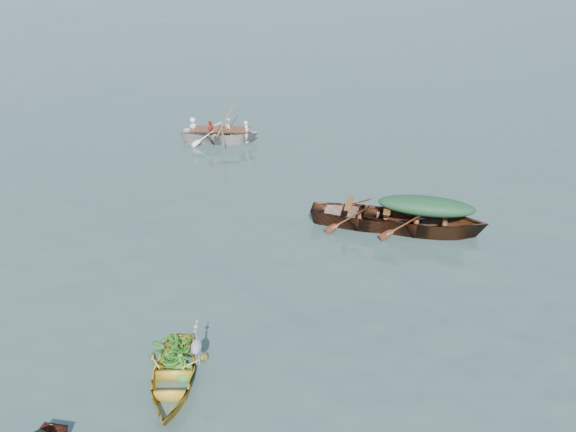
# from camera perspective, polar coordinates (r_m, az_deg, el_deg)

# --- Properties ---
(ground) EXTENTS (140.00, 140.00, 0.00)m
(ground) POSITION_cam_1_polar(r_m,az_deg,el_deg) (13.72, 0.93, -10.24)
(ground) COLOR #31453F
(ground) RESTS_ON ground
(yellow_dinghy) EXTENTS (1.34, 3.06, 0.82)m
(yellow_dinghy) POSITION_cam_1_polar(r_m,az_deg,el_deg) (12.40, -11.55, -16.47)
(yellow_dinghy) COLOR gold
(yellow_dinghy) RESTS_ON ground
(green_tarp_boat) EXTENTS (5.33, 2.65, 1.24)m
(green_tarp_boat) POSITION_cam_1_polar(r_m,az_deg,el_deg) (17.34, 13.52, -1.59)
(green_tarp_boat) COLOR #42200F
(green_tarp_boat) RESTS_ON ground
(open_wooden_boat) EXTENTS (4.98, 2.52, 1.14)m
(open_wooden_boat) POSITION_cam_1_polar(r_m,az_deg,el_deg) (17.32, 7.97, -1.01)
(open_wooden_boat) COLOR #532714
(open_wooden_boat) RESTS_ON ground
(rowed_boat) EXTENTS (4.43, 1.52, 1.05)m
(rowed_boat) POSITION_cam_1_polar(r_m,az_deg,el_deg) (23.22, -6.85, 7.49)
(rowed_boat) COLOR white
(rowed_boat) RESTS_ON ground
(green_tarp_cover) EXTENTS (2.93, 1.45, 0.52)m
(green_tarp_cover) POSITION_cam_1_polar(r_m,az_deg,el_deg) (16.90, 13.87, 0.94)
(green_tarp_cover) COLOR #17391F
(green_tarp_cover) RESTS_ON green_tarp_boat
(thwart_benches) EXTENTS (2.52, 1.40, 0.04)m
(thwart_benches) POSITION_cam_1_polar(r_m,az_deg,el_deg) (17.03, 8.11, 0.68)
(thwart_benches) COLOR #572F14
(thwart_benches) RESTS_ON open_wooden_boat
(heron) EXTENTS (0.28, 0.40, 0.92)m
(heron) POSITION_cam_1_polar(r_m,az_deg,el_deg) (11.74, -9.24, -13.49)
(heron) COLOR gray
(heron) RESTS_ON yellow_dinghy
(dinghy_weeds) EXTENTS (0.71, 0.90, 0.60)m
(dinghy_weeds) POSITION_cam_1_polar(r_m,az_deg,el_deg) (12.29, -11.34, -12.34)
(dinghy_weeds) COLOR #256E1C
(dinghy_weeds) RESTS_ON yellow_dinghy
(rowers) EXTENTS (3.12, 1.33, 0.76)m
(rowers) POSITION_cam_1_polar(r_m,az_deg,el_deg) (22.89, -6.99, 9.58)
(rowers) COLOR silver
(rowers) RESTS_ON rowed_boat
(oars) EXTENTS (0.73, 2.63, 0.06)m
(oars) POSITION_cam_1_polar(r_m,az_deg,el_deg) (23.01, -6.94, 8.76)
(oars) COLOR brown
(oars) RESTS_ON rowed_boat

